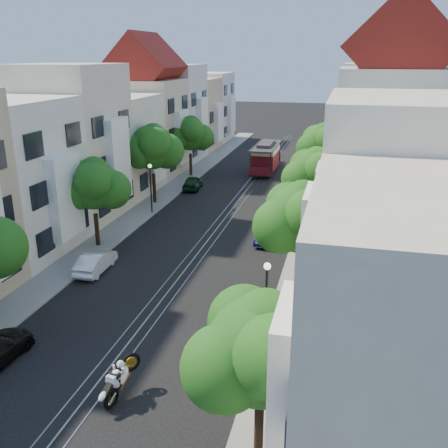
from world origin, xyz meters
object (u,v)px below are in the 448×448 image
Objects in this scene: lamp_west at (151,181)px; parked_car_w_far at (193,183)px; tree_w_b at (94,186)px; sportbike_rider at (119,378)px; tree_w_d at (191,135)px; tree_e_b at (301,220)px; parked_car_e_mid at (270,234)px; tree_e_d at (323,145)px; cable_car at (266,156)px; tree_w_c at (153,148)px; parked_car_e_far at (296,208)px; parked_car_w_mid at (96,262)px; tree_e_c at (315,175)px; tree_e_a at (263,353)px; lamp_east at (267,293)px.

lamp_west reaches higher than parked_car_w_far.
tree_w_b reaches higher than sportbike_rider.
tree_w_d is 1.66× the size of parked_car_w_far.
tree_e_b is 10.05m from parked_car_e_mid.
tree_e_b reaches higher than parked_car_w_far.
parked_car_e_mid is at bearing -21.95° from lamp_west.
tree_e_d is 1.65× the size of lamp_west.
tree_w_b is at bearing -106.12° from cable_car.
tree_w_c reaches higher than tree_w_d.
tree_e_b is 16.06m from parked_car_e_far.
cable_car is 2.14× the size of parked_car_w_mid.
parked_car_w_mid reaches higher than parked_car_e_mid.
sportbike_rider is at bearing -105.98° from tree_e_c.
parked_car_e_mid is (11.54, -7.29, -4.45)m from tree_w_c.
tree_e_c is at bearing -62.15° from parked_car_e_far.
cable_car is (6.80, 18.04, -1.00)m from lamp_west.
sportbike_rider is (8.45, -36.76, -3.69)m from tree_w_d.
parked_car_e_mid is (-2.86, 20.71, -3.78)m from tree_e_a.
tree_w_d is (-14.40, 39.00, 0.20)m from tree_e_a.
tree_e_c is 21.91m from sportbike_rider.
tree_e_a is 1.60× the size of parked_car_w_far.
tree_e_a reaches higher than parked_car_w_mid.
lamp_east is 13.30m from parked_car_w_mid.
tree_w_c is 3.34× the size of sportbike_rider.
lamp_west is (0.84, 8.02, -1.55)m from tree_w_b.
tree_w_d is at bearing 93.44° from lamp_west.
tree_e_d is 22.28m from tree_w_b.
sportbike_rider is at bearing -121.35° from tree_e_b.
parked_car_w_far is at bearing 114.15° from sportbike_rider.
cable_car is (-5.80, 36.04, -1.00)m from lamp_east.
sportbike_rider is 0.44× the size of parked_car_e_far.
tree_e_a is at bearing -49.73° from tree_w_b.
tree_w_d reaches higher than lamp_east.
tree_w_d reaches higher than parked_car_e_far.
parked_car_e_far is 12.57m from parked_car_w_far.
lamp_east is at bearing -67.20° from tree_w_d.
lamp_east is 0.51× the size of cable_car.
tree_e_b is at bearing -64.79° from parked_car_e_mid.
tree_w_c is 15.66m from parked_car_w_mid.
parked_car_w_far is at bearing 157.70° from parked_car_e_far.
tree_w_b is 12.70m from parked_car_e_mid.
parked_car_e_far is (-0.70, 20.42, -2.18)m from lamp_east.
tree_w_d reaches higher than sportbike_rider.
tree_w_c is 1.48× the size of parked_car_e_far.
tree_w_c is (-14.40, -6.00, 0.20)m from tree_e_d.
sportbike_rider is at bearing -88.65° from cable_car.
parked_car_e_mid is at bearing -143.83° from parked_car_w_mid.
tree_e_a is 18.55m from parked_car_w_mid.
parked_car_e_mid is at bearing -32.27° from tree_w_c.
tree_e_d is at bearing -122.95° from parked_car_w_mid.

